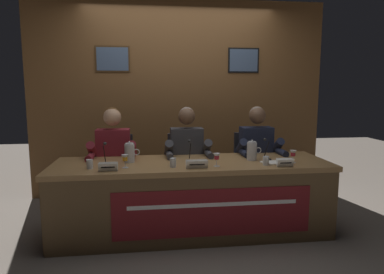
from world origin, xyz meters
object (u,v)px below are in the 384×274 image
at_px(juice_glass_left, 125,159).
at_px(juice_glass_right, 293,154).
at_px(conference_table, 194,187).
at_px(nameplate_center, 197,164).
at_px(microphone_left, 104,158).
at_px(water_pitcher_right_side, 252,151).
at_px(panelist_left, 113,156).
at_px(panelist_center, 187,154).
at_px(chair_left, 115,176).
at_px(juice_glass_center, 217,157).
at_px(microphone_right, 267,153).
at_px(chair_center, 186,174).
at_px(microphone_center, 190,155).
at_px(water_cup_right, 266,161).
at_px(water_pitcher_left_side, 130,153).
at_px(nameplate_right, 285,163).
at_px(nameplate_left, 108,167).
at_px(water_cup_center, 173,163).
at_px(document_stack_right, 273,163).
at_px(panelist_right, 258,152).
at_px(chair_right, 252,172).
at_px(water_cup_left, 90,165).

distance_m(juice_glass_left, juice_glass_right, 1.62).
distance_m(conference_table, nameplate_center, 0.33).
height_order(microphone_left, water_pitcher_right_side, microphone_left).
bearing_deg(panelist_left, water_pitcher_right_side, -15.16).
height_order(microphone_left, panelist_center, panelist_center).
xyz_separation_m(chair_left, juice_glass_center, (1.01, -0.82, 0.36)).
bearing_deg(water_pitcher_right_side, microphone_right, -6.00).
distance_m(chair_center, juice_glass_right, 1.29).
relative_size(chair_left, microphone_center, 4.23).
relative_size(nameplate_center, water_cup_right, 2.34).
bearing_deg(water_pitcher_left_side, juice_glass_right, -8.26).
bearing_deg(nameplate_right, water_cup_right, 150.55).
xyz_separation_m(nameplate_left, water_cup_center, (0.58, 0.09, -0.00)).
distance_m(nameplate_left, document_stack_right, 1.57).
height_order(juice_glass_left, microphone_left, microphone_left).
height_order(juice_glass_center, juice_glass_right, same).
distance_m(chair_left, nameplate_right, 1.91).
relative_size(panelist_center, water_cup_right, 14.60).
xyz_separation_m(chair_left, panelist_right, (1.62, -0.20, 0.28)).
distance_m(nameplate_center, water_cup_center, 0.23).
distance_m(conference_table, water_pitcher_left_side, 0.72).
distance_m(conference_table, microphone_center, 0.32).
bearing_deg(juice_glass_left, water_pitcher_right_side, 8.35).
bearing_deg(document_stack_right, chair_left, 154.65).
bearing_deg(microphone_center, water_cup_center, -134.14).
distance_m(panelist_left, microphone_left, 0.47).
bearing_deg(document_stack_right, chair_right, 87.54).
bearing_deg(juice_glass_center, chair_center, 103.99).
bearing_deg(microphone_left, water_pitcher_left_side, 30.62).
height_order(chair_left, nameplate_center, chair_left).
height_order(nameplate_center, nameplate_right, same).
relative_size(panelist_left, juice_glass_left, 10.01).
relative_size(chair_center, panelist_right, 0.74).
bearing_deg(panelist_center, juice_glass_center, -71.75).
relative_size(conference_table, water_pitcher_right_side, 13.00).
bearing_deg(water_cup_left, panelist_right, 17.63).
height_order(chair_left, nameplate_right, chair_left).
bearing_deg(conference_table, juice_glass_center, -30.89).
relative_size(chair_center, juice_glass_center, 7.37).
distance_m(chair_left, microphone_right, 1.73).
height_order(chair_right, water_pitcher_left_side, water_pitcher_left_side).
xyz_separation_m(nameplate_right, document_stack_right, (-0.06, 0.16, -0.03)).
bearing_deg(microphone_center, water_pitcher_right_side, 1.57).
height_order(nameplate_right, document_stack_right, nameplate_right).
xyz_separation_m(chair_left, juice_glass_right, (1.79, -0.76, 0.36)).
distance_m(chair_center, water_cup_right, 1.12).
height_order(nameplate_left, chair_right, chair_right).
xyz_separation_m(panelist_center, nameplate_center, (0.01, -0.68, 0.04)).
xyz_separation_m(nameplate_left, water_pitcher_left_side, (0.17, 0.36, 0.05)).
distance_m(panelist_left, juice_glass_center, 1.19).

